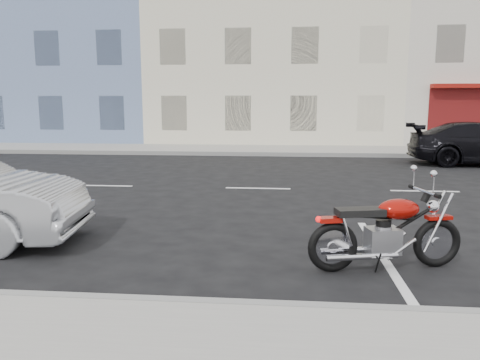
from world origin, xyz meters
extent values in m
plane|color=black|center=(0.00, 0.00, 0.00)|extent=(120.00, 120.00, 0.00)
cube|color=gray|center=(-5.00, 8.70, 0.07)|extent=(80.00, 3.40, 0.15)
cube|color=gray|center=(-5.00, 7.00, 0.08)|extent=(80.00, 0.12, 0.16)
cube|color=slate|center=(-14.00, 16.30, 6.50)|extent=(12.00, 12.00, 13.00)
cube|color=beige|center=(-2.00, 16.30, 5.75)|extent=(12.00, 12.00, 11.50)
torus|color=black|center=(-0.06, -5.50, 0.31)|extent=(0.65, 0.25, 0.64)
cube|color=#900A05|center=(-0.09, -5.50, 0.66)|extent=(0.31, 0.21, 0.06)
cube|color=gray|center=(0.58, -5.35, 0.36)|extent=(0.46, 0.37, 0.33)
ellipsoid|color=#900A05|center=(0.77, -5.31, 0.77)|extent=(0.60, 0.44, 0.26)
cube|color=black|center=(0.27, -5.42, 0.75)|extent=(0.64, 0.38, 0.09)
cylinder|color=silver|center=(1.08, -5.23, 0.99)|extent=(0.18, 0.66, 0.03)
cylinder|color=silver|center=(0.30, -5.55, 0.21)|extent=(0.90, 0.28, 0.08)
cylinder|color=silver|center=(0.24, -5.29, 0.21)|extent=(0.90, 0.28, 0.08)
cylinder|color=black|center=(0.78, -5.30, 0.53)|extent=(0.76, 0.22, 0.47)
camera|label=1|loc=(-1.39, -11.35, 2.11)|focal=35.00mm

